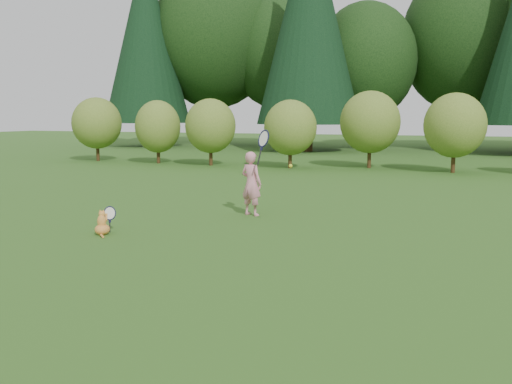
% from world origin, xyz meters
% --- Properties ---
extents(ground, '(100.00, 100.00, 0.00)m').
position_xyz_m(ground, '(0.00, 0.00, 0.00)').
color(ground, '#225718').
rests_on(ground, ground).
extents(shrub_row, '(28.00, 3.00, 2.80)m').
position_xyz_m(shrub_row, '(0.00, 13.00, 1.40)').
color(shrub_row, '#4B6820').
rests_on(shrub_row, ground).
extents(woodland_backdrop, '(48.00, 10.00, 15.00)m').
position_xyz_m(woodland_backdrop, '(0.00, 23.00, 7.50)').
color(woodland_backdrop, black).
rests_on(woodland_backdrop, ground).
extents(child, '(0.77, 0.55, 1.90)m').
position_xyz_m(child, '(-0.50, 2.36, 0.67)').
color(child, pink).
rests_on(child, ground).
extents(cat, '(0.40, 0.61, 0.57)m').
position_xyz_m(cat, '(-2.15, -0.25, 0.22)').
color(cat, '#C06424').
rests_on(cat, ground).
extents(tennis_ball, '(0.06, 0.06, 0.06)m').
position_xyz_m(tennis_ball, '(0.68, 1.19, 1.12)').
color(tennis_ball, '#C9E11A').
rests_on(tennis_ball, ground).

